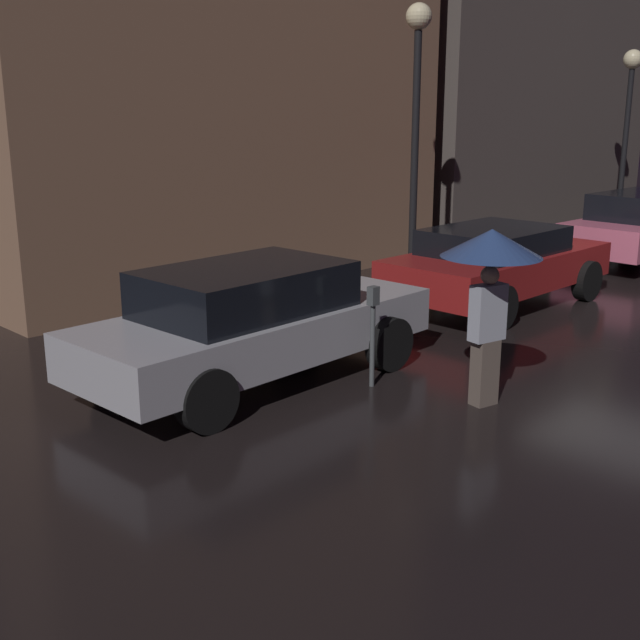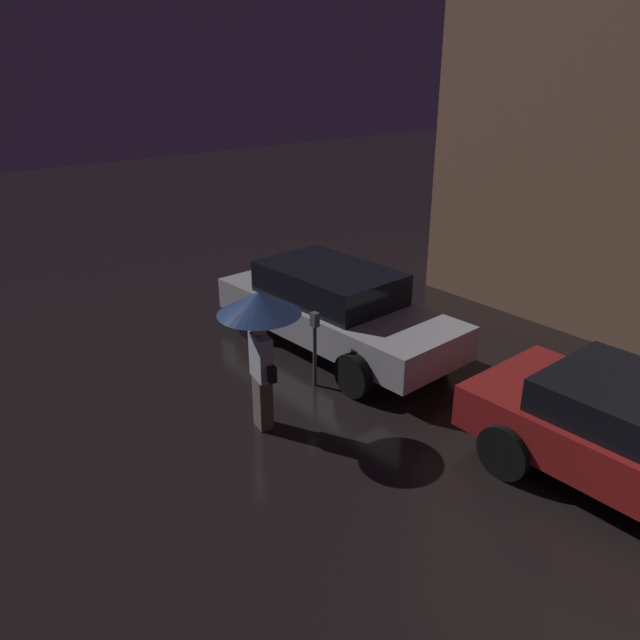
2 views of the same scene
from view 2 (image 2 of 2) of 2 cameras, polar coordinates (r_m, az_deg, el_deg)
parked_car_silver at (r=10.69m, az=1.29°, el=1.20°), size 4.66×1.96×1.44m
pedestrian_with_umbrella at (r=8.05m, az=-5.55°, el=0.10°), size 1.09×1.09×1.98m
parking_meter at (r=9.42m, az=-0.48°, el=-1.94°), size 0.12×0.10×1.22m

